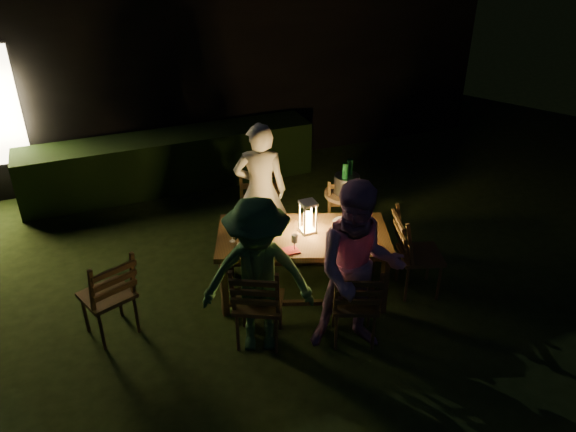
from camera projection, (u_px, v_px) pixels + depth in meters
name	position (u px, v px, depth m)	size (l,w,h in m)	color
garden_envelope	(163.00, 43.00, 9.74)	(40.00, 40.00, 3.20)	black
dining_table	(303.00, 240.00, 5.81)	(1.96, 1.44, 0.74)	#463017
chair_near_left	(259.00, 316.00, 5.30)	(0.61, 0.63, 0.99)	#463017
chair_near_right	(354.00, 316.00, 5.33)	(0.57, 0.59, 0.96)	#463017
chair_far_left	(261.00, 231.00, 6.64)	(0.59, 0.61, 1.05)	#463017
chair_far_right	(345.00, 233.00, 6.68)	(0.50, 0.53, 0.90)	#463017
chair_end	(417.00, 267.00, 6.01)	(0.59, 0.57, 1.00)	#463017
chair_spare	(111.00, 309.00, 5.40)	(0.58, 0.60, 0.99)	#463017
person_house_side	(260.00, 191.00, 6.43)	(0.60, 0.39, 1.65)	beige
person_opp_right	(358.00, 270.00, 5.01)	(0.83, 0.65, 1.71)	#B77EA5
person_opp_left	(258.00, 278.00, 5.02)	(1.01, 0.58, 1.57)	#316231
lantern	(308.00, 218.00, 5.74)	(0.16, 0.16, 0.35)	white
plate_far_left	(250.00, 224.00, 5.95)	(0.25, 0.25, 0.01)	white
plate_near_left	(249.00, 246.00, 5.56)	(0.25, 0.25, 0.01)	white
plate_far_right	(344.00, 222.00, 5.97)	(0.25, 0.25, 0.01)	white
plate_near_right	(349.00, 244.00, 5.59)	(0.25, 0.25, 0.01)	white
wineglass_a	(274.00, 214.00, 5.97)	(0.06, 0.06, 0.18)	#59070F
wineglass_b	(232.00, 234.00, 5.61)	(0.06, 0.06, 0.18)	#59070F
wineglass_c	(335.00, 241.00, 5.49)	(0.06, 0.06, 0.18)	#59070F
wineglass_d	(361.00, 217.00, 5.90)	(0.06, 0.06, 0.18)	#59070F
wineglass_e	(295.00, 243.00, 5.47)	(0.06, 0.06, 0.18)	silver
bottle_table	(279.00, 223.00, 5.70)	(0.07, 0.07, 0.28)	#0F471E
napkin_left	(290.00, 251.00, 5.49)	(0.18, 0.14, 0.01)	red
napkin_right	(360.00, 249.00, 5.52)	(0.18, 0.14, 0.01)	red
phone	(242.00, 251.00, 5.49)	(0.14, 0.07, 0.01)	black
side_table	(346.00, 199.00, 6.71)	(0.52, 0.52, 0.71)	brown
ice_bucket	(347.00, 184.00, 6.61)	(0.30, 0.30, 0.22)	#A5A8AD
bottle_bucket_a	(345.00, 182.00, 6.54)	(0.07, 0.07, 0.32)	#0F471E
bottle_bucket_b	(349.00, 178.00, 6.63)	(0.07, 0.07, 0.32)	#0F471E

